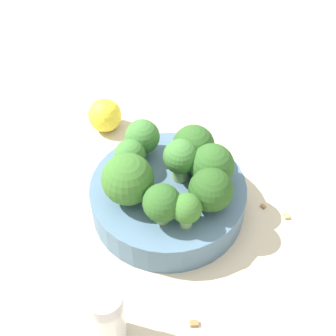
# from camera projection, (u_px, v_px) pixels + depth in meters

# --- Properties ---
(ground_plane) EXTENTS (3.00, 3.00, 0.00)m
(ground_plane) POSITION_uv_depth(u_px,v_px,m) (168.00, 208.00, 0.59)
(ground_plane) COLOR beige
(bowl) EXTENTS (0.19, 0.19, 0.04)m
(bowl) POSITION_uv_depth(u_px,v_px,m) (168.00, 197.00, 0.57)
(bowl) COLOR slate
(bowl) RESTS_ON ground_plane
(broccoli_floret_0) EXTENTS (0.06, 0.06, 0.06)m
(broccoli_floret_0) POSITION_uv_depth(u_px,v_px,m) (128.00, 179.00, 0.52)
(broccoli_floret_0) COLOR #84AD66
(broccoli_floret_0) RESTS_ON bowl
(broccoli_floret_1) EXTENTS (0.04, 0.04, 0.06)m
(broccoli_floret_1) POSITION_uv_depth(u_px,v_px,m) (181.00, 158.00, 0.54)
(broccoli_floret_1) COLOR #7A9E5B
(broccoli_floret_1) RESTS_ON bowl
(broccoli_floret_2) EXTENTS (0.04, 0.04, 0.05)m
(broccoli_floret_2) POSITION_uv_depth(u_px,v_px,m) (162.00, 204.00, 0.50)
(broccoli_floret_2) COLOR #7A9E5B
(broccoli_floret_2) RESTS_ON bowl
(broccoli_floret_3) EXTENTS (0.05, 0.05, 0.05)m
(broccoli_floret_3) POSITION_uv_depth(u_px,v_px,m) (211.00, 190.00, 0.52)
(broccoli_floret_3) COLOR #8EB770
(broccoli_floret_3) RESTS_ON bowl
(broccoli_floret_4) EXTENTS (0.05, 0.05, 0.06)m
(broccoli_floret_4) POSITION_uv_depth(u_px,v_px,m) (193.00, 146.00, 0.56)
(broccoli_floret_4) COLOR #84AD66
(broccoli_floret_4) RESTS_ON bowl
(broccoli_floret_5) EXTENTS (0.03, 0.03, 0.05)m
(broccoli_floret_5) POSITION_uv_depth(u_px,v_px,m) (187.00, 209.00, 0.50)
(broccoli_floret_5) COLOR #84AD66
(broccoli_floret_5) RESTS_ON bowl
(broccoli_floret_6) EXTENTS (0.04, 0.04, 0.04)m
(broccoli_floret_6) POSITION_uv_depth(u_px,v_px,m) (130.00, 156.00, 0.56)
(broccoli_floret_6) COLOR #84AD66
(broccoli_floret_6) RESTS_ON bowl
(broccoli_floret_7) EXTENTS (0.04, 0.04, 0.05)m
(broccoli_floret_7) POSITION_uv_depth(u_px,v_px,m) (142.00, 137.00, 0.58)
(broccoli_floret_7) COLOR #84AD66
(broccoli_floret_7) RESTS_ON bowl
(broccoli_floret_8) EXTENTS (0.05, 0.05, 0.06)m
(broccoli_floret_8) POSITION_uv_depth(u_px,v_px,m) (212.00, 166.00, 0.54)
(broccoli_floret_8) COLOR #8EB770
(broccoli_floret_8) RESTS_ON bowl
(pepper_shaker) EXTENTS (0.03, 0.03, 0.08)m
(pepper_shaker) POSITION_uv_depth(u_px,v_px,m) (108.00, 316.00, 0.45)
(pepper_shaker) COLOR silver
(pepper_shaker) RESTS_ON ground_plane
(lemon_wedge) EXTENTS (0.05, 0.05, 0.05)m
(lemon_wedge) POSITION_uv_depth(u_px,v_px,m) (105.00, 115.00, 0.68)
(lemon_wedge) COLOR yellow
(lemon_wedge) RESTS_ON ground_plane
(almond_crumb_0) EXTENTS (0.01, 0.01, 0.01)m
(almond_crumb_0) POSITION_uv_depth(u_px,v_px,m) (287.00, 215.00, 0.58)
(almond_crumb_0) COLOR tan
(almond_crumb_0) RESTS_ON ground_plane
(almond_crumb_1) EXTENTS (0.01, 0.01, 0.01)m
(almond_crumb_1) POSITION_uv_depth(u_px,v_px,m) (194.00, 322.00, 0.48)
(almond_crumb_1) COLOR olive
(almond_crumb_1) RESTS_ON ground_plane
(almond_crumb_2) EXTENTS (0.01, 0.01, 0.01)m
(almond_crumb_2) POSITION_uv_depth(u_px,v_px,m) (263.00, 206.00, 0.59)
(almond_crumb_2) COLOR olive
(almond_crumb_2) RESTS_ON ground_plane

